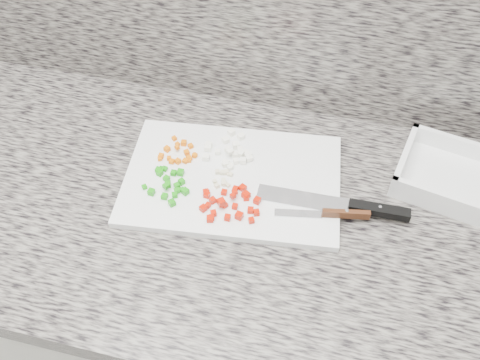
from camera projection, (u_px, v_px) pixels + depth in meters
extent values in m
cube|color=white|center=(200.00, 313.00, 1.35)|extent=(3.92, 0.62, 0.86)
cube|color=slate|center=(187.00, 203.00, 1.01)|extent=(3.96, 0.64, 0.04)
cube|color=white|center=(232.00, 180.00, 1.02)|extent=(0.43, 0.31, 0.01)
cube|color=#E16704|center=(179.00, 161.00, 1.04)|extent=(0.01, 0.01, 0.01)
cube|color=#E16704|center=(185.00, 161.00, 1.03)|extent=(0.01, 0.01, 0.01)
cube|color=#E16704|center=(169.00, 158.00, 1.04)|extent=(0.01, 0.01, 0.01)
cube|color=#E16704|center=(177.00, 147.00, 1.05)|extent=(0.01, 0.01, 0.01)
cube|color=#E16704|center=(172.00, 161.00, 1.03)|extent=(0.01, 0.01, 0.01)
cube|color=#E16704|center=(178.00, 161.00, 1.03)|extent=(0.01, 0.01, 0.01)
cube|color=#E16704|center=(187.00, 152.00, 1.05)|extent=(0.01, 0.01, 0.01)
cube|color=#E16704|center=(174.00, 138.00, 1.08)|extent=(0.01, 0.01, 0.01)
cube|color=#E16704|center=(189.00, 158.00, 1.04)|extent=(0.01, 0.01, 0.01)
cube|color=#E16704|center=(160.00, 159.00, 1.04)|extent=(0.01, 0.01, 0.01)
cube|color=#E16704|center=(189.00, 160.00, 1.04)|extent=(0.01, 0.01, 0.01)
cube|color=#E16704|center=(178.00, 144.00, 1.07)|extent=(0.01, 0.01, 0.01)
cube|color=#E16704|center=(161.00, 156.00, 1.04)|extent=(0.01, 0.01, 0.01)
cube|color=#E16704|center=(184.00, 143.00, 1.07)|extent=(0.01, 0.01, 0.01)
cube|color=#E16704|center=(195.00, 155.00, 1.04)|extent=(0.01, 0.01, 0.01)
cube|color=#E16704|center=(167.00, 149.00, 1.05)|extent=(0.01, 0.01, 0.01)
cube|color=#E16704|center=(195.00, 155.00, 1.04)|extent=(0.01, 0.01, 0.01)
cube|color=#E16704|center=(191.00, 146.00, 1.06)|extent=(0.01, 0.01, 0.01)
cube|color=white|center=(243.00, 161.00, 1.03)|extent=(0.01, 0.01, 0.01)
cube|color=white|center=(248.00, 155.00, 1.04)|extent=(0.02, 0.02, 0.01)
cube|color=white|center=(228.00, 149.00, 1.05)|extent=(0.01, 0.01, 0.01)
cube|color=white|center=(235.00, 154.00, 1.04)|extent=(0.01, 0.01, 0.01)
cube|color=white|center=(231.00, 166.00, 1.03)|extent=(0.01, 0.01, 0.01)
cube|color=white|center=(230.00, 152.00, 1.04)|extent=(0.02, 0.02, 0.01)
cube|color=white|center=(226.00, 163.00, 1.03)|extent=(0.01, 0.01, 0.01)
cube|color=white|center=(209.00, 145.00, 1.06)|extent=(0.01, 0.01, 0.01)
cube|color=white|center=(236.00, 161.00, 1.03)|extent=(0.01, 0.01, 0.01)
cube|color=white|center=(236.00, 145.00, 1.06)|extent=(0.02, 0.02, 0.01)
cube|color=white|center=(230.00, 168.00, 1.02)|extent=(0.01, 0.01, 0.01)
cube|color=white|center=(240.00, 150.00, 1.05)|extent=(0.01, 0.01, 0.01)
cube|color=white|center=(228.00, 148.00, 1.04)|extent=(0.01, 0.01, 0.01)
cube|color=white|center=(206.00, 157.00, 1.04)|extent=(0.01, 0.01, 0.01)
cube|color=white|center=(231.00, 133.00, 1.08)|extent=(0.02, 0.02, 0.01)
cube|color=white|center=(249.00, 158.00, 1.04)|extent=(0.02, 0.02, 0.01)
cube|color=white|center=(241.00, 137.00, 1.08)|extent=(0.02, 0.02, 0.01)
cube|color=white|center=(246.00, 152.00, 1.05)|extent=(0.01, 0.01, 0.01)
cube|color=white|center=(242.00, 135.00, 1.08)|extent=(0.01, 0.01, 0.01)
cube|color=white|center=(241.00, 154.00, 1.04)|extent=(0.02, 0.02, 0.01)
cube|color=white|center=(208.00, 148.00, 1.06)|extent=(0.01, 0.01, 0.01)
cube|color=white|center=(218.00, 152.00, 1.05)|extent=(0.01, 0.01, 0.01)
cube|color=white|center=(226.00, 140.00, 1.07)|extent=(0.02, 0.02, 0.01)
cube|color=white|center=(226.00, 164.00, 1.03)|extent=(0.02, 0.02, 0.01)
cube|color=#168E0C|center=(181.00, 172.00, 1.01)|extent=(0.01, 0.01, 0.01)
cube|color=#168E0C|center=(177.00, 190.00, 0.99)|extent=(0.01, 0.01, 0.01)
cube|color=#168E0C|center=(162.00, 169.00, 1.02)|extent=(0.01, 0.01, 0.01)
cube|color=#168E0C|center=(182.00, 190.00, 0.99)|extent=(0.01, 0.01, 0.01)
cube|color=#168E0C|center=(172.00, 203.00, 0.97)|extent=(0.02, 0.02, 0.01)
cube|color=#168E0C|center=(151.00, 192.00, 0.98)|extent=(0.01, 0.01, 0.01)
cube|color=#168E0C|center=(166.00, 186.00, 0.98)|extent=(0.01, 0.01, 0.01)
cube|color=#168E0C|center=(168.00, 184.00, 0.99)|extent=(0.01, 0.01, 0.01)
cube|color=#168E0C|center=(165.00, 169.00, 1.02)|extent=(0.01, 0.01, 0.01)
cube|color=#168E0C|center=(182.00, 182.00, 1.00)|extent=(0.01, 0.01, 0.01)
cube|color=#168E0C|center=(174.00, 173.00, 1.01)|extent=(0.01, 0.01, 0.01)
cube|color=#168E0C|center=(144.00, 187.00, 0.99)|extent=(0.01, 0.01, 0.01)
cube|color=#168E0C|center=(175.00, 195.00, 0.98)|extent=(0.01, 0.01, 0.01)
cube|color=#168E0C|center=(165.00, 196.00, 0.98)|extent=(0.01, 0.01, 0.01)
cube|color=#168E0C|center=(160.00, 173.00, 1.01)|extent=(0.01, 0.01, 0.01)
cube|color=#168E0C|center=(158.00, 170.00, 1.02)|extent=(0.01, 0.01, 0.01)
cube|color=#168E0C|center=(177.00, 185.00, 0.99)|extent=(0.01, 0.01, 0.01)
cube|color=#168E0C|center=(185.00, 191.00, 0.98)|extent=(0.02, 0.02, 0.01)
cube|color=#168E0C|center=(166.00, 178.00, 1.00)|extent=(0.01, 0.01, 0.01)
cube|color=#BC1402|center=(235.00, 189.00, 0.99)|extent=(0.01, 0.01, 0.01)
cube|color=#BC1402|center=(250.00, 210.00, 0.95)|extent=(0.01, 0.01, 0.01)
cube|color=#BC1402|center=(235.00, 206.00, 0.96)|extent=(0.01, 0.01, 0.01)
cube|color=#BC1402|center=(210.00, 219.00, 0.94)|extent=(0.01, 0.01, 0.01)
cube|color=#BC1402|center=(206.00, 192.00, 0.98)|extent=(0.01, 0.01, 0.01)
cube|color=#BC1402|center=(233.00, 196.00, 0.97)|extent=(0.01, 0.01, 0.01)
cube|color=#BC1402|center=(212.00, 218.00, 0.94)|extent=(0.01, 0.01, 0.01)
cube|color=#BC1402|center=(207.00, 193.00, 0.98)|extent=(0.01, 0.01, 0.01)
cube|color=#BC1402|center=(243.00, 188.00, 0.99)|extent=(0.02, 0.02, 0.01)
cube|color=#BC1402|center=(207.00, 195.00, 0.98)|extent=(0.01, 0.01, 0.01)
cube|color=#BC1402|center=(251.00, 220.00, 0.94)|extent=(0.01, 0.01, 0.01)
cube|color=#BC1402|center=(221.00, 202.00, 0.95)|extent=(0.02, 0.02, 0.01)
cube|color=#BC1402|center=(213.00, 213.00, 0.95)|extent=(0.01, 0.01, 0.01)
cube|color=#BC1402|center=(225.00, 205.00, 0.96)|extent=(0.01, 0.01, 0.01)
cube|color=#BC1402|center=(227.00, 218.00, 0.94)|extent=(0.01, 0.01, 0.01)
cube|color=#BC1402|center=(235.00, 192.00, 0.97)|extent=(0.01, 0.01, 0.01)
cube|color=#BC1402|center=(224.00, 192.00, 0.98)|extent=(0.01, 0.01, 0.01)
cube|color=#BC1402|center=(256.00, 213.00, 0.95)|extent=(0.01, 0.01, 0.01)
cube|color=#BC1402|center=(246.00, 195.00, 0.98)|extent=(0.02, 0.02, 0.01)
cube|color=#BC1402|center=(239.00, 216.00, 0.95)|extent=(0.01, 0.01, 0.01)
cube|color=#BC1402|center=(208.00, 205.00, 0.96)|extent=(0.01, 0.01, 0.01)
cube|color=#BC1402|center=(257.00, 201.00, 0.97)|extent=(0.01, 0.01, 0.01)
cube|color=#BC1402|center=(246.00, 197.00, 0.97)|extent=(0.01, 0.01, 0.01)
cube|color=#BC1402|center=(213.00, 200.00, 0.97)|extent=(0.01, 0.01, 0.01)
cube|color=#BC1402|center=(203.00, 208.00, 0.96)|extent=(0.02, 0.02, 0.01)
cube|color=#BC1402|center=(206.00, 192.00, 0.98)|extent=(0.01, 0.01, 0.01)
cube|color=beige|center=(215.00, 182.00, 1.00)|extent=(0.01, 0.01, 0.01)
cube|color=beige|center=(228.00, 185.00, 1.00)|extent=(0.01, 0.01, 0.01)
cube|color=beige|center=(227.00, 184.00, 1.00)|extent=(0.01, 0.01, 0.01)
cube|color=beige|center=(217.00, 172.00, 1.02)|extent=(0.01, 0.01, 0.01)
cube|color=beige|center=(222.00, 172.00, 1.02)|extent=(0.01, 0.01, 0.01)
cube|color=beige|center=(224.00, 173.00, 1.02)|extent=(0.01, 0.01, 0.01)
cube|color=beige|center=(223.00, 180.00, 1.00)|extent=(0.01, 0.01, 0.01)
cube|color=beige|center=(217.00, 186.00, 0.99)|extent=(0.01, 0.01, 0.01)
cube|color=beige|center=(226.00, 172.00, 1.02)|extent=(0.01, 0.01, 0.01)
cube|color=beige|center=(228.00, 174.00, 1.01)|extent=(0.01, 0.01, 0.00)
cube|color=beige|center=(224.00, 183.00, 1.00)|extent=(0.01, 0.01, 0.01)
cube|color=beige|center=(231.00, 174.00, 1.01)|extent=(0.01, 0.01, 0.01)
cube|color=silver|center=(302.00, 199.00, 0.98)|extent=(0.17, 0.04, 0.00)
cube|color=black|center=(379.00, 210.00, 0.95)|extent=(0.11, 0.02, 0.02)
cylinder|color=silver|center=(380.00, 207.00, 0.94)|extent=(0.01, 0.01, 0.00)
cube|color=silver|center=(298.00, 214.00, 0.95)|extent=(0.09, 0.03, 0.00)
cube|color=#411F10|center=(346.00, 214.00, 0.95)|extent=(0.08, 0.02, 0.02)
cylinder|color=silver|center=(347.00, 211.00, 0.94)|extent=(0.01, 0.01, 0.00)
cube|color=silver|center=(458.00, 184.00, 1.01)|extent=(0.26, 0.21, 0.01)
cube|color=silver|center=(469.00, 149.00, 1.04)|extent=(0.23, 0.06, 0.04)
cube|color=silver|center=(454.00, 205.00, 0.95)|extent=(0.23, 0.06, 0.04)
cube|color=silver|center=(404.00, 157.00, 1.03)|extent=(0.04, 0.16, 0.04)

